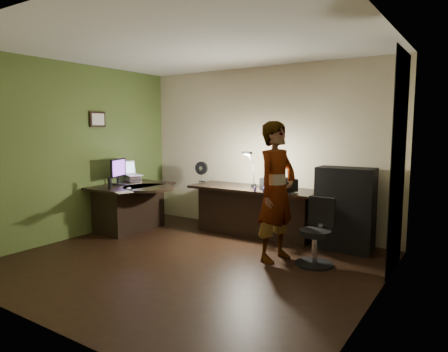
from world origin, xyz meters
The scene contains 27 objects.
floor centered at (0.00, 0.00, -0.01)m, with size 4.50×4.00×0.01m, color black.
ceiling centered at (0.00, 0.00, 2.71)m, with size 4.50×4.00×0.01m, color silver.
wall_back centered at (0.00, 2.00, 1.35)m, with size 4.50×0.01×2.70m, color #BCAF8A.
wall_front centered at (0.00, -2.00, 1.35)m, with size 4.50×0.01×2.70m, color #BCAF8A.
wall_left centered at (-2.25, 0.00, 1.35)m, with size 0.01×4.00×2.70m, color #BCAF8A.
wall_right centered at (2.25, 0.00, 1.35)m, with size 0.01×4.00×2.70m, color #BCAF8A.
green_wall_overlay centered at (-2.24, 0.00, 1.35)m, with size 0.00×4.00×2.70m, color #4D632A.
arched_doorway centered at (2.24, 1.15, 1.30)m, with size 0.01×0.90×2.60m, color black.
french_door centered at (2.24, -0.55, 1.05)m, with size 0.02×0.92×2.10m, color white.
framed_picture centered at (-2.22, 0.45, 1.85)m, with size 0.04×0.30×0.25m, color black.
desk_left centered at (-1.83, 0.77, 0.38)m, with size 0.82×1.33×0.77m, color black.
desk_right centered at (0.05, 1.59, 0.39)m, with size 2.07×0.72×0.77m, color black.
cabinet centered at (1.50, 1.62, 0.58)m, with size 0.78×0.39×1.17m, color black.
laptop_stand centered at (-2.05, 1.04, 0.83)m, with size 0.25×0.21×0.11m, color silver.
laptop centered at (-2.05, 1.04, 1.01)m, with size 0.35×0.33×0.24m, color silver.
monitor centered at (-2.00, 0.64, 0.93)m, with size 0.09×0.47×0.31m, color black.
mouse centered at (-1.43, 0.35, 0.79)m, with size 0.06×0.09×0.03m, color silver.
phone centered at (-1.80, 0.67, 0.78)m, with size 0.07×0.14×0.01m, color black.
pen centered at (-1.27, 0.95, 0.78)m, with size 0.01×0.14×0.01m, color black.
speaker centered at (-1.74, 0.25, 0.86)m, with size 0.06×0.06×0.17m, color black.
notepad centered at (-1.26, 0.10, 0.78)m, with size 0.16×0.23×0.01m, color silver.
desk_fan centered at (-0.98, 1.62, 0.96)m, with size 0.23×0.12×0.35m, color black.
headphones centered at (0.37, 1.21, 0.83)m, with size 0.19×0.08×0.09m, color #31288E.
printer centered at (0.56, 1.44, 0.89)m, with size 0.46×0.36×0.20m, color black.
desk_lamp centered at (0.11, 1.49, 1.09)m, with size 0.15×0.27×0.60m, color black.
office_chair centered at (1.38, 0.79, 0.42)m, with size 0.47×0.47×0.84m, color black.
person centered at (0.87, 0.72, 0.90)m, with size 0.64×0.43×1.80m, color #D8A88C.
Camera 1 is at (3.09, -3.88, 1.72)m, focal length 32.00 mm.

